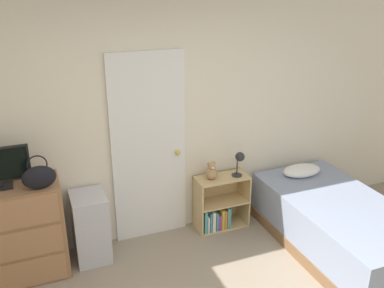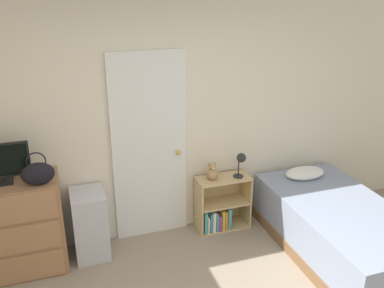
# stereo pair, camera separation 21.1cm
# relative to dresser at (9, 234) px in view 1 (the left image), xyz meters

# --- Properties ---
(wall_back) EXTENTS (10.00, 0.06, 2.55)m
(wall_back) POSITION_rel_dresser_xyz_m (1.46, 0.29, 0.80)
(wall_back) COLOR beige
(wall_back) RESTS_ON ground_plane
(door_closed) EXTENTS (0.79, 0.09, 2.04)m
(door_closed) POSITION_rel_dresser_xyz_m (1.43, 0.23, 0.54)
(door_closed) COLOR white
(door_closed) RESTS_ON ground_plane
(dresser) EXTENTS (0.99, 0.48, 0.95)m
(dresser) POSITION_rel_dresser_xyz_m (0.00, 0.00, 0.00)
(dresser) COLOR #996B47
(dresser) RESTS_ON ground_plane
(handbag) EXTENTS (0.29, 0.12, 0.32)m
(handbag) POSITION_rel_dresser_xyz_m (0.33, -0.14, 0.59)
(handbag) COLOR black
(handbag) RESTS_ON dresser
(storage_bin) EXTENTS (0.34, 0.40, 0.71)m
(storage_bin) POSITION_rel_dresser_xyz_m (0.74, 0.04, -0.12)
(storage_bin) COLOR silver
(storage_bin) RESTS_ON ground_plane
(bookshelf) EXTENTS (0.60, 0.29, 0.62)m
(bookshelf) POSITION_rel_dresser_xyz_m (2.18, 0.09, -0.23)
(bookshelf) COLOR tan
(bookshelf) RESTS_ON ground_plane
(teddy_bear) EXTENTS (0.13, 0.13, 0.20)m
(teddy_bear) POSITION_rel_dresser_xyz_m (2.08, 0.09, 0.23)
(teddy_bear) COLOR tan
(teddy_bear) RESTS_ON bookshelf
(desk_lamp) EXTENTS (0.13, 0.13, 0.29)m
(desk_lamp) POSITION_rel_dresser_xyz_m (2.40, 0.05, 0.35)
(desk_lamp) COLOR #262628
(desk_lamp) RESTS_ON bookshelf
(bed) EXTENTS (1.04, 1.97, 0.65)m
(bed) POSITION_rel_dresser_xyz_m (3.18, -0.74, -0.20)
(bed) COLOR brown
(bed) RESTS_ON ground_plane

